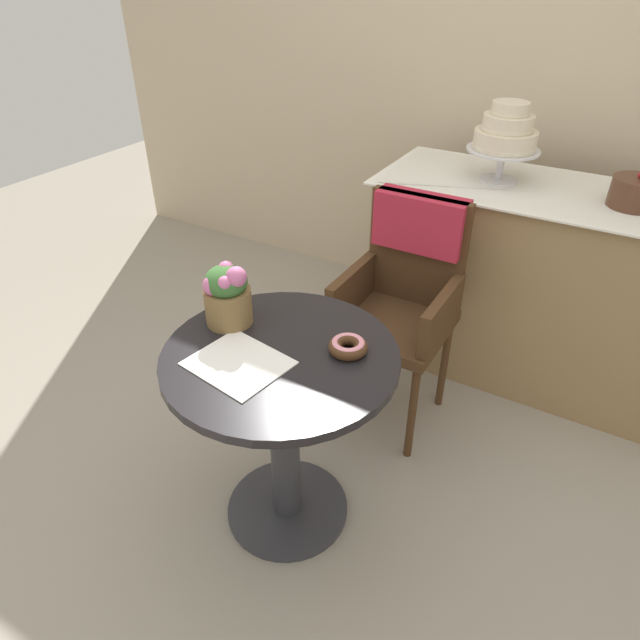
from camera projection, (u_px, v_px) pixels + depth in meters
name	position (u px, v px, depth m)	size (l,w,h in m)	color
ground_plane	(288.00, 509.00, 2.07)	(8.00, 8.00, 0.00)	gray
back_wall	(492.00, 45.00, 2.65)	(4.80, 0.10, 2.70)	#C1AD8E
cafe_table	(283.00, 406.00, 1.79)	(0.72, 0.72, 0.72)	black
wicker_chair	(406.00, 278.00, 2.21)	(0.42, 0.45, 0.95)	#472D19
paper_napkin	(238.00, 363.00, 1.62)	(0.27, 0.23, 0.00)	white
donut_front	(348.00, 346.00, 1.66)	(0.12, 0.12, 0.04)	#4C2D19
flower_vase	(227.00, 292.00, 1.75)	(0.15, 0.15, 0.21)	brown
display_counter	(544.00, 288.00, 2.52)	(1.56, 0.62, 0.90)	#93754C
tiered_cake_stand	(506.00, 134.00, 2.29)	(0.30, 0.30, 0.32)	silver
round_layer_cake	(636.00, 193.00, 2.13)	(0.19, 0.19, 0.14)	#4C2D1E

